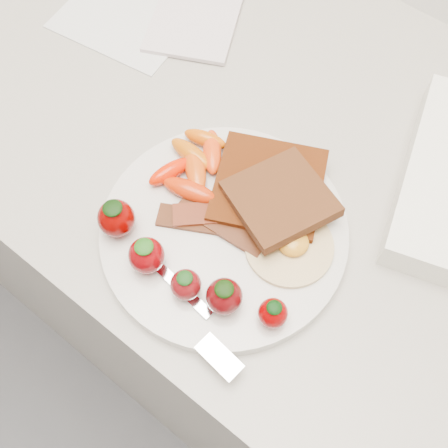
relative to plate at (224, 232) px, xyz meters
The scene contains 10 objects.
counter 0.48m from the plate, 98.80° to the left, with size 2.00×0.60×0.90m, color gray.
plate is the anchor object (origin of this frame).
toast_lower 0.07m from the plate, 82.89° to the left, with size 0.12×0.12×0.01m, color black.
toast_upper 0.07m from the plate, 60.70° to the left, with size 0.10×0.10×0.01m, color #3C1D0D.
fried_egg 0.07m from the plate, 20.46° to the left, with size 0.11×0.11×0.02m.
bacon_strips 0.02m from the plate, behind, with size 0.12×0.10×0.01m.
baby_carrots 0.09m from the plate, 152.05° to the left, with size 0.09×0.11×0.02m.
strawberries 0.08m from the plate, 96.28° to the right, with size 0.22×0.07×0.05m.
fork 0.10m from the plate, 70.03° to the right, with size 0.17×0.06×0.00m.
notepad 0.34m from the plate, 134.55° to the left, with size 0.11×0.17×0.01m, color silver.
Camera 1 is at (0.19, 1.34, 1.46)m, focal length 45.00 mm.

